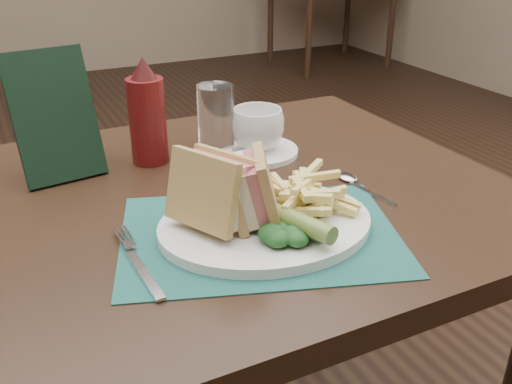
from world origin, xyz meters
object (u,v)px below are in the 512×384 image
plate (266,225)px  ketchup_bottle (147,111)px  table_main (228,369)px  sandwich_half_b (236,189)px  drinking_glass (216,121)px  saucer (257,151)px  placemat (260,234)px  table_bg_right (330,19)px  coffee_cup (257,129)px  sandwich_half_a (202,195)px  check_presenter (54,116)px

plate → ketchup_bottle: bearing=109.8°
plate → table_main: bearing=97.7°
sandwich_half_b → ketchup_bottle: (-0.03, 0.30, 0.03)m
table_main → drinking_glass: size_ratio=6.92×
saucer → ketchup_bottle: 0.21m
placemat → ketchup_bottle: size_ratio=2.03×
table_bg_right → coffee_cup: 3.97m
placemat → coffee_cup: coffee_cup is taller
saucer → coffee_cup: size_ratio=1.55×
plate → sandwich_half_b: bearing=164.9°
saucer → coffee_cup: coffee_cup is taller
plate → sandwich_half_a: 0.11m
placemat → ketchup_bottle: ketchup_bottle is taller
sandwich_half_b → check_presenter: (-0.18, 0.30, 0.04)m
plate → sandwich_half_a: bearing=-178.2°
plate → sandwich_half_b: 0.07m
check_presenter → plate: bearing=-63.2°
sandwich_half_a → saucer: 0.33m
sandwich_half_b → check_presenter: 0.36m
placemat → drinking_glass: bearing=78.6°
check_presenter → sandwich_half_a: bearing=-74.8°
sandwich_half_a → coffee_cup: size_ratio=1.11×
sandwich_half_b → coffee_cup: bearing=81.3°
sandwich_half_a → saucer: bearing=24.1°
plate → drinking_glass: size_ratio=2.31×
table_main → saucer: size_ratio=6.00×
table_main → drinking_glass: bearing=71.3°
plate → drinking_glass: drinking_glass is taller
sandwich_half_b → sandwich_half_a: bearing=-148.7°
saucer → ketchup_bottle: (-0.19, 0.05, 0.09)m
table_bg_right → drinking_glass: bearing=-126.1°
sandwich_half_b → ketchup_bottle: ketchup_bottle is taller
table_bg_right → coffee_cup: (-2.27, -3.23, 0.42)m
coffee_cup → drinking_glass: drinking_glass is taller
table_main → ketchup_bottle: bearing=112.2°
ketchup_bottle → plate: bearing=-77.4°
table_bg_right → sandwich_half_a: bearing=-125.4°
table_main → saucer: (0.12, 0.12, 0.38)m
table_main → sandwich_half_a: (-0.09, -0.14, 0.45)m
table_main → sandwich_half_b: size_ratio=9.23×
placemat → table_main: bearing=85.9°
placemat → sandwich_half_b: sandwich_half_b is taller
saucer → ketchup_bottle: size_ratio=0.81×
table_main → plate: size_ratio=3.00×
plate → check_presenter: 0.40m
table_bg_right → sandwich_half_b: size_ratio=9.23×
sandwich_half_a → table_main: bearing=30.6°
table_bg_right → coffee_cup: size_ratio=9.30×
plate → ketchup_bottle: 0.33m
placemat → drinking_glass: drinking_glass is taller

